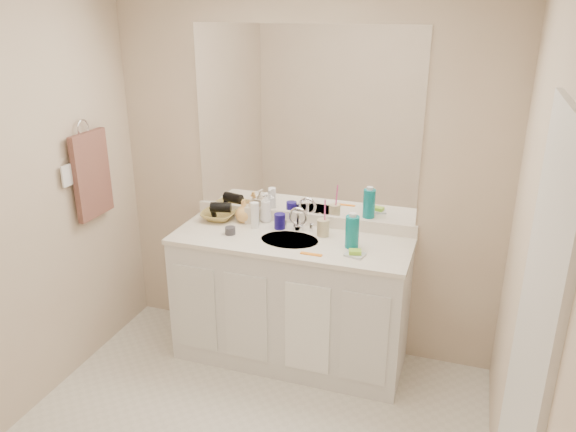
% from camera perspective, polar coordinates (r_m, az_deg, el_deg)
% --- Properties ---
extents(wall_back, '(2.60, 0.02, 2.40)m').
position_cam_1_polar(wall_back, '(3.68, 1.62, 3.89)').
color(wall_back, beige).
rests_on(wall_back, floor).
extents(wall_right, '(0.02, 2.60, 2.40)m').
position_cam_1_polar(wall_right, '(2.35, 23.33, -8.28)').
color(wall_right, beige).
rests_on(wall_right, floor).
extents(vanity_cabinet, '(1.50, 0.55, 0.85)m').
position_cam_1_polar(vanity_cabinet, '(3.75, 0.25, -8.69)').
color(vanity_cabinet, silver).
rests_on(vanity_cabinet, floor).
extents(countertop, '(1.52, 0.57, 0.03)m').
position_cam_1_polar(countertop, '(3.55, 0.26, -2.51)').
color(countertop, white).
rests_on(countertop, vanity_cabinet).
extents(backsplash, '(1.52, 0.03, 0.08)m').
position_cam_1_polar(backsplash, '(3.76, 1.51, -0.25)').
color(backsplash, white).
rests_on(backsplash, countertop).
extents(sink_basin, '(0.37, 0.37, 0.02)m').
position_cam_1_polar(sink_basin, '(3.53, 0.16, -2.59)').
color(sink_basin, beige).
rests_on(sink_basin, countertop).
extents(faucet, '(0.02, 0.02, 0.11)m').
position_cam_1_polar(faucet, '(3.67, 1.05, -0.57)').
color(faucet, silver).
rests_on(faucet, countertop).
extents(mirror, '(1.48, 0.01, 1.20)m').
position_cam_1_polar(mirror, '(3.59, 1.65, 9.37)').
color(mirror, white).
rests_on(mirror, wall_back).
extents(blue_mug, '(0.09, 0.09, 0.10)m').
position_cam_1_polar(blue_mug, '(3.69, -0.85, -0.53)').
color(blue_mug, navy).
rests_on(blue_mug, countertop).
extents(tan_cup, '(0.08, 0.08, 0.11)m').
position_cam_1_polar(tan_cup, '(3.58, 3.58, -1.19)').
color(tan_cup, '#C2B389').
rests_on(tan_cup, countertop).
extents(toothbrush, '(0.02, 0.04, 0.19)m').
position_cam_1_polar(toothbrush, '(3.54, 3.77, 0.24)').
color(toothbrush, '#ED3E93').
rests_on(toothbrush, tan_cup).
extents(mouthwash_bottle, '(0.10, 0.10, 0.20)m').
position_cam_1_polar(mouthwash_bottle, '(3.41, 6.53, -1.61)').
color(mouthwash_bottle, '#0A7980').
rests_on(mouthwash_bottle, countertop).
extents(soap_dish, '(0.13, 0.11, 0.01)m').
position_cam_1_polar(soap_dish, '(3.33, 6.81, -3.93)').
color(soap_dish, silver).
rests_on(soap_dish, countertop).
extents(green_soap, '(0.08, 0.07, 0.03)m').
position_cam_1_polar(green_soap, '(3.32, 6.83, -3.65)').
color(green_soap, '#91D333').
rests_on(green_soap, soap_dish).
extents(orange_comb, '(0.13, 0.03, 0.01)m').
position_cam_1_polar(orange_comb, '(3.33, 2.37, -3.89)').
color(orange_comb, orange).
rests_on(orange_comb, countertop).
extents(dark_jar, '(0.08, 0.08, 0.05)m').
position_cam_1_polar(dark_jar, '(3.62, -5.89, -1.49)').
color(dark_jar, '#333239').
rests_on(dark_jar, countertop).
extents(extra_white_bottle, '(0.07, 0.07, 0.17)m').
position_cam_1_polar(extra_white_bottle, '(3.69, -3.39, 0.07)').
color(extra_white_bottle, white).
rests_on(extra_white_bottle, countertop).
extents(soap_bottle_white, '(0.08, 0.08, 0.20)m').
position_cam_1_polar(soap_bottle_white, '(3.79, -2.28, 0.87)').
color(soap_bottle_white, white).
rests_on(soap_bottle_white, countertop).
extents(soap_bottle_cream, '(0.10, 0.10, 0.18)m').
position_cam_1_polar(soap_bottle_cream, '(3.78, -3.75, 0.62)').
color(soap_bottle_cream, beige).
rests_on(soap_bottle_cream, countertop).
extents(soap_bottle_yellow, '(0.13, 0.13, 0.16)m').
position_cam_1_polar(soap_bottle_yellow, '(3.80, -4.49, 0.54)').
color(soap_bottle_yellow, '#E9AD5A').
rests_on(soap_bottle_yellow, countertop).
extents(wicker_basket, '(0.25, 0.25, 0.06)m').
position_cam_1_polar(wicker_basket, '(3.88, -7.07, 0.06)').
color(wicker_basket, '#9E833F').
rests_on(wicker_basket, countertop).
extents(hair_dryer, '(0.15, 0.10, 0.07)m').
position_cam_1_polar(hair_dryer, '(3.85, -6.84, 0.88)').
color(hair_dryer, black).
rests_on(hair_dryer, wicker_basket).
extents(towel_ring, '(0.01, 0.11, 0.11)m').
position_cam_1_polar(towel_ring, '(3.73, -20.11, 8.40)').
color(towel_ring, silver).
rests_on(towel_ring, wall_left).
extents(hand_towel, '(0.04, 0.32, 0.55)m').
position_cam_1_polar(hand_towel, '(3.78, -19.31, 3.96)').
color(hand_towel, '#50302B').
rests_on(hand_towel, towel_ring).
extents(switch_plate, '(0.01, 0.08, 0.13)m').
position_cam_1_polar(switch_plate, '(3.64, -21.56, 3.83)').
color(switch_plate, white).
rests_on(switch_plate, wall_left).
extents(door, '(0.02, 0.82, 2.00)m').
position_cam_1_polar(door, '(2.20, 22.71, -16.52)').
color(door, silver).
rests_on(door, floor).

